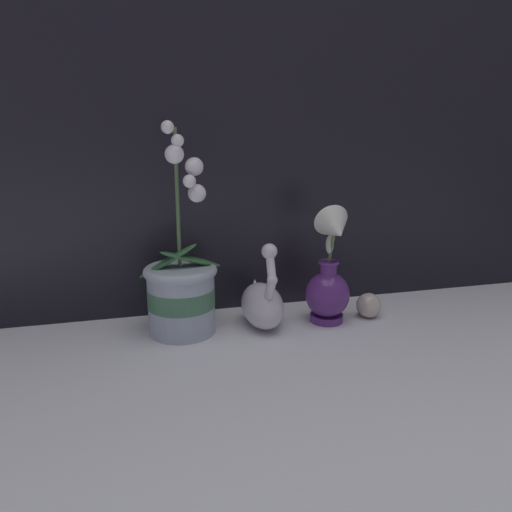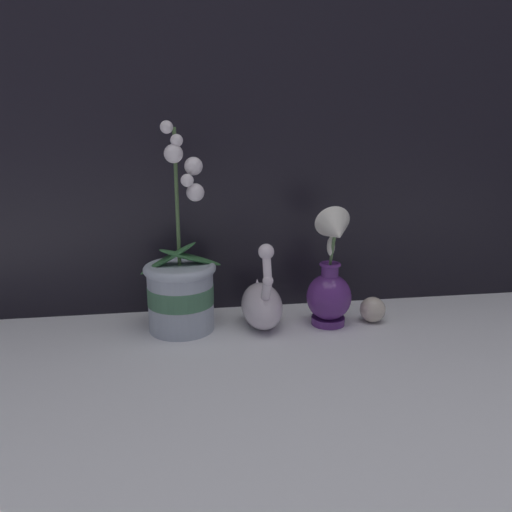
% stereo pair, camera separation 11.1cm
% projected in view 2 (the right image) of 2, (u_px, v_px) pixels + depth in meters
% --- Properties ---
extents(ground_plane, '(2.80, 2.80, 0.00)m').
position_uv_depth(ground_plane, '(278.00, 344.00, 1.05)').
color(ground_plane, white).
extents(window_backdrop, '(2.80, 0.03, 1.20)m').
position_uv_depth(window_backdrop, '(260.00, 55.00, 1.14)').
color(window_backdrop, black).
rests_on(window_backdrop, ground_plane).
extents(orchid_potted_plant, '(0.19, 0.16, 0.46)m').
position_uv_depth(orchid_potted_plant, '(181.00, 287.00, 1.10)').
color(orchid_potted_plant, '#B2BCCC').
rests_on(orchid_potted_plant, ground_plane).
extents(swan_figurine, '(0.09, 0.18, 0.21)m').
position_uv_depth(swan_figurine, '(262.00, 303.00, 1.13)').
color(swan_figurine, white).
rests_on(swan_figurine, ground_plane).
extents(blue_vase, '(0.10, 0.13, 0.28)m').
position_uv_depth(blue_vase, '(330.00, 282.00, 1.12)').
color(blue_vase, '#602D7F').
rests_on(blue_vase, ground_plane).
extents(glass_sphere, '(0.06, 0.06, 0.06)m').
position_uv_depth(glass_sphere, '(373.00, 310.00, 1.16)').
color(glass_sphere, beige).
rests_on(glass_sphere, ground_plane).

